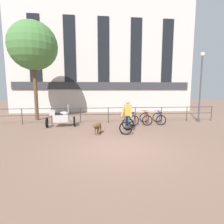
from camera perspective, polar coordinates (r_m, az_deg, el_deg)
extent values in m
plane|color=#7A5B4C|center=(6.98, 2.29, -11.72)|extent=(60.00, 60.00, 0.00)
cylinder|color=#2D2B28|center=(12.75, -27.32, -1.29)|extent=(0.05, 0.05, 1.05)
cylinder|color=#2D2B28|center=(12.18, -19.09, -1.24)|extent=(0.05, 0.05, 1.05)
cylinder|color=#2D2B28|center=(11.89, -10.27, -1.15)|extent=(0.05, 0.05, 1.05)
cylinder|color=#2D2B28|center=(11.89, -1.22, -1.02)|extent=(0.05, 0.05, 1.05)
cylinder|color=#2D2B28|center=(12.18, 7.61, -0.88)|extent=(0.05, 0.05, 1.05)
cylinder|color=#2D2B28|center=(12.75, 15.84, -0.73)|extent=(0.05, 0.05, 1.05)
cylinder|color=#2D2B28|center=(13.55, 23.23, -0.58)|extent=(0.05, 0.05, 1.05)
cylinder|color=#2D2B28|center=(14.55, 29.70, -0.44)|extent=(0.05, 0.05, 1.05)
cylinder|color=#2D2B28|center=(11.82, -1.23, 1.35)|extent=(15.00, 0.04, 0.04)
cylinder|color=#2D2B28|center=(11.88, -1.22, -0.77)|extent=(15.00, 0.04, 0.04)
cube|color=beige|center=(17.81, -2.83, 17.64)|extent=(18.00, 0.60, 10.83)
cube|color=#333338|center=(17.19, -2.71, 8.57)|extent=(17.10, 0.12, 0.70)
cube|color=black|center=(18.37, -23.95, 18.43)|extent=(1.10, 0.06, 6.06)
cube|color=black|center=(17.71, -13.63, 19.28)|extent=(1.10, 0.06, 6.06)
cube|color=black|center=(17.59, -2.79, 19.56)|extent=(1.10, 0.06, 6.06)
cube|color=black|center=(18.04, 7.85, 19.20)|extent=(1.10, 0.06, 6.06)
cube|color=black|center=(19.00, 17.63, 18.33)|extent=(1.10, 0.06, 6.06)
torus|color=black|center=(8.83, 4.50, -5.30)|extent=(0.67, 0.26, 0.68)
torus|color=black|center=(9.90, 5.19, -3.90)|extent=(0.67, 0.26, 0.68)
cylinder|color=black|center=(9.20, 4.80, -3.27)|extent=(0.17, 0.48, 0.60)
cylinder|color=black|center=(9.52, 5.01, -3.10)|extent=(0.10, 0.23, 0.52)
cylinder|color=black|center=(9.25, 4.88, -1.60)|extent=(0.22, 0.65, 0.10)
cylinder|color=black|center=(9.69, 5.06, -4.30)|extent=(0.15, 0.43, 0.08)
cylinder|color=black|center=(9.74, 5.14, -2.72)|extent=(0.10, 0.26, 0.47)
cylinder|color=black|center=(8.87, 4.58, -3.50)|extent=(0.09, 0.22, 0.54)
cylinder|color=black|center=(8.92, 4.67, -1.72)|extent=(0.47, 0.17, 0.03)
cube|color=black|center=(9.58, 5.09, -1.37)|extent=(0.18, 0.26, 0.05)
cube|color=#AD8933|center=(9.53, 5.11, 0.59)|extent=(0.41, 0.31, 0.60)
sphere|color=tan|center=(9.49, 5.14, 3.22)|extent=(0.22, 0.22, 0.22)
cylinder|color=#AD8933|center=(9.23, 3.61, 0.29)|extent=(0.34, 0.69, 0.60)
cylinder|color=#AD8933|center=(9.19, 6.21, 0.22)|extent=(0.22, 0.71, 0.60)
cylinder|color=navy|center=(9.54, 4.59, -3.24)|extent=(0.16, 0.32, 0.69)
cylinder|color=navy|center=(9.51, 5.43, -2.91)|extent=(0.22, 0.32, 0.58)
ellipsoid|color=brown|center=(8.94, -4.58, -4.53)|extent=(0.46, 0.62, 0.32)
cylinder|color=brown|center=(8.73, -5.09, -4.67)|extent=(0.23, 0.22, 0.18)
sphere|color=brown|center=(8.55, -5.52, -4.49)|extent=(0.22, 0.22, 0.22)
cone|color=brown|center=(8.47, -5.75, -4.73)|extent=(0.16, 0.16, 0.12)
cylinder|color=brown|center=(9.23, -3.87, -3.73)|extent=(0.12, 0.20, 0.12)
cylinder|color=brown|center=(8.86, -5.50, -6.30)|extent=(0.06, 0.06, 0.37)
cylinder|color=brown|center=(8.80, -4.42, -6.38)|extent=(0.06, 0.06, 0.37)
cylinder|color=brown|center=(9.18, -4.70, -5.79)|extent=(0.06, 0.06, 0.37)
cylinder|color=brown|center=(9.13, -3.65, -5.87)|extent=(0.06, 0.06, 0.37)
torus|color=black|center=(11.03, -12.23, -3.01)|extent=(0.19, 0.63, 0.62)
torus|color=black|center=(11.13, -20.50, -3.22)|extent=(0.19, 0.63, 0.62)
cube|color=#B7B2AD|center=(11.01, -16.43, -2.00)|extent=(0.92, 0.50, 0.44)
ellipsoid|color=#B7B2AD|center=(10.96, -15.45, -0.43)|extent=(0.52, 0.38, 0.24)
cube|color=black|center=(10.98, -17.05, -0.63)|extent=(0.59, 0.37, 0.10)
cylinder|color=#B2B2B7|center=(11.00, -13.31, -2.09)|extent=(0.45, 0.11, 0.41)
cube|color=silver|center=(10.92, -14.12, 1.02)|extent=(0.08, 0.44, 0.50)
cube|color=#B7B2AD|center=(11.00, -18.90, -0.21)|extent=(0.36, 0.40, 0.28)
torus|color=black|center=(12.01, 6.02, -1.92)|extent=(0.66, 0.06, 0.66)
torus|color=black|center=(11.00, 7.14, -2.82)|extent=(0.66, 0.06, 0.66)
cylinder|color=#9E998E|center=(11.58, 6.45, -1.12)|extent=(0.03, 0.47, 0.58)
cylinder|color=#9E998E|center=(11.28, 6.79, -1.53)|extent=(0.03, 0.22, 0.51)
cylinder|color=#9E998E|center=(11.45, 6.57, 0.03)|extent=(0.03, 0.63, 0.10)
cylinder|color=#9E998E|center=(11.21, 6.90, -2.75)|extent=(0.03, 0.42, 0.07)
cylinder|color=#9E998E|center=(11.07, 7.03, -1.57)|extent=(0.02, 0.25, 0.46)
cylinder|color=#9E998E|center=(11.88, 6.13, -0.78)|extent=(0.03, 0.21, 0.52)
cylinder|color=#9E998E|center=(11.75, 6.24, 0.39)|extent=(0.48, 0.03, 0.03)
cube|color=black|center=(11.15, 6.92, -0.25)|extent=(0.12, 0.24, 0.05)
torus|color=black|center=(12.24, 10.47, -1.82)|extent=(0.66, 0.13, 0.66)
torus|color=black|center=(11.23, 11.43, -2.70)|extent=(0.66, 0.13, 0.66)
cylinder|color=maroon|center=(11.81, 10.85, -1.04)|extent=(0.08, 0.47, 0.58)
cylinder|color=maroon|center=(11.51, 11.14, -1.44)|extent=(0.05, 0.22, 0.51)
cylinder|color=maroon|center=(11.68, 10.97, 0.09)|extent=(0.10, 0.63, 0.10)
cylinder|color=maroon|center=(11.43, 11.22, -2.63)|extent=(0.07, 0.42, 0.07)
cylinder|color=maroon|center=(11.30, 11.35, -1.48)|extent=(0.05, 0.25, 0.46)
cylinder|color=maroon|center=(12.11, 10.58, -0.70)|extent=(0.05, 0.21, 0.52)
cylinder|color=maroon|center=(11.99, 10.69, 0.44)|extent=(0.48, 0.08, 0.03)
cube|color=black|center=(11.38, 11.26, -0.18)|extent=(0.14, 0.25, 0.05)
torus|color=black|center=(12.53, 14.57, -1.73)|extent=(0.66, 0.15, 0.66)
torus|color=black|center=(11.53, 15.71, -2.57)|extent=(0.66, 0.15, 0.66)
cylinder|color=navy|center=(12.10, 15.03, -0.96)|extent=(0.09, 0.47, 0.58)
cylinder|color=navy|center=(11.81, 15.37, -1.34)|extent=(0.06, 0.22, 0.51)
cylinder|color=navy|center=(11.98, 15.17, 0.15)|extent=(0.12, 0.63, 0.10)
cylinder|color=navy|center=(11.73, 15.46, -2.51)|extent=(0.08, 0.42, 0.07)
cylinder|color=navy|center=(11.60, 15.61, -1.38)|extent=(0.06, 0.25, 0.46)
cylinder|color=navy|center=(12.40, 14.70, -0.63)|extent=(0.05, 0.21, 0.52)
cylinder|color=navy|center=(12.28, 14.84, 0.49)|extent=(0.48, 0.09, 0.03)
cube|color=black|center=(11.68, 15.52, -0.12)|extent=(0.15, 0.25, 0.05)
cylinder|color=#424247|center=(13.78, 26.34, -2.41)|extent=(0.22, 0.22, 0.20)
cylinder|color=#424247|center=(13.60, 26.87, 6.54)|extent=(0.10, 0.10, 4.50)
sphere|color=silver|center=(13.80, 27.48, 16.37)|extent=(0.28, 0.28, 0.28)
cylinder|color=brown|center=(13.94, -23.67, 6.47)|extent=(0.26, 0.26, 4.38)
sphere|color=#477A3D|center=(14.25, -24.38, 19.08)|extent=(3.38, 3.38, 3.38)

